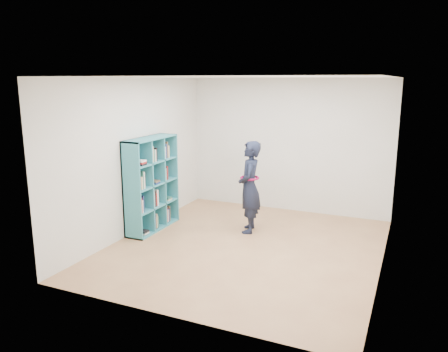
% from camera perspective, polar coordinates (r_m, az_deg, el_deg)
% --- Properties ---
extents(floor, '(4.50, 4.50, 0.00)m').
position_cam_1_polar(floor, '(6.93, 2.87, -9.27)').
color(floor, '#986745').
rests_on(floor, ground).
extents(ceiling, '(4.50, 4.50, 0.00)m').
position_cam_1_polar(ceiling, '(6.44, 3.12, 12.77)').
color(ceiling, white).
rests_on(ceiling, wall_back).
extents(wall_left, '(0.02, 4.50, 2.60)m').
position_cam_1_polar(wall_left, '(7.50, -11.45, 2.51)').
color(wall_left, silver).
rests_on(wall_left, floor).
extents(wall_right, '(0.02, 4.50, 2.60)m').
position_cam_1_polar(wall_right, '(6.15, 20.66, -0.20)').
color(wall_right, silver).
rests_on(wall_right, floor).
extents(wall_back, '(4.00, 0.02, 2.60)m').
position_cam_1_polar(wall_back, '(8.67, 8.33, 3.95)').
color(wall_back, silver).
rests_on(wall_back, floor).
extents(wall_front, '(4.00, 0.02, 2.60)m').
position_cam_1_polar(wall_front, '(4.58, -7.15, -3.63)').
color(wall_front, silver).
rests_on(wall_front, floor).
extents(bookshelf, '(0.35, 1.21, 1.61)m').
position_cam_1_polar(bookshelf, '(7.64, -9.61, -1.16)').
color(bookshelf, teal).
rests_on(bookshelf, floor).
extents(person, '(0.52, 0.66, 1.57)m').
position_cam_1_polar(person, '(7.41, 3.35, -1.44)').
color(person, black).
rests_on(person, floor).
extents(smartphone, '(0.06, 0.11, 0.14)m').
position_cam_1_polar(smartphone, '(7.48, 2.23, -0.47)').
color(smartphone, silver).
rests_on(smartphone, person).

